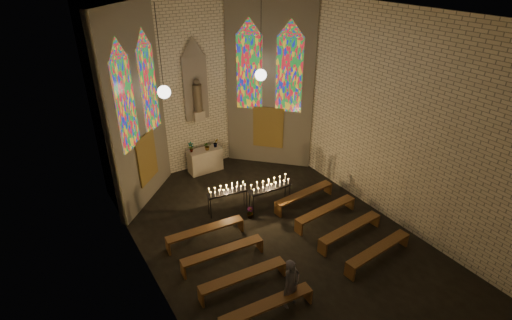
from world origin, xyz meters
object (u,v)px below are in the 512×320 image
Objects in this scene: votive_stand_right at (270,186)px; votive_stand_left at (227,191)px; altar at (205,160)px; visitor at (291,284)px; aisle_flower_pot at (250,213)px.

votive_stand_left is at bearing 156.63° from votive_stand_right.
altar is at bearing 87.66° from votive_stand_left.
votive_stand_left is 1.00× the size of visitor.
votive_stand_left is (-0.50, 0.71, 0.70)m from aisle_flower_pot.
votive_stand_right is (0.85, 0.03, 0.80)m from aisle_flower_pot.
votive_stand_right is (0.71, -3.85, 0.51)m from altar.
aisle_flower_pot is at bearing 64.72° from visitor.
visitor reaches higher than altar.
visitor is at bearing -113.26° from votive_stand_right.
altar is at bearing 103.65° from votive_stand_right.
visitor is (-1.96, -3.92, -0.27)m from votive_stand_right.
votive_stand_left is 1.51m from votive_stand_right.
visitor is at bearing -88.60° from votive_stand_left.
visitor reaches higher than votive_stand_left.
votive_stand_right is at bearing 54.16° from visitor.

